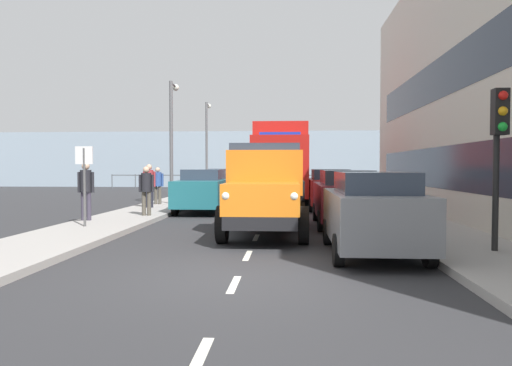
{
  "coord_description": "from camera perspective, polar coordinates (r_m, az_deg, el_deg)",
  "views": [
    {
      "loc": [
        -0.85,
        7.84,
        1.83
      ],
      "look_at": [
        0.2,
        -7.28,
        1.31
      ],
      "focal_mm": 33.57,
      "sensor_mm": 36.0,
      "label": 1
    }
  ],
  "objects": [
    {
      "name": "pedestrian_in_dark_coat",
      "position": [
        20.11,
        -12.61,
        0.12
      ],
      "size": [
        0.53,
        0.34,
        1.78
      ],
      "color": "black",
      "rests_on": "sidewalk_right"
    },
    {
      "name": "lamp_post_far",
      "position": [
        32.86,
        -5.85,
        5.35
      ],
      "size": [
        0.32,
        1.14,
        6.05
      ],
      "color": "#59595B",
      "rests_on": "sidewalk_right"
    },
    {
      "name": "car_navy_oppositeside_1",
      "position": [
        25.54,
        -3.72,
        -0.15
      ],
      "size": [
        1.91,
        3.93,
        1.72
      ],
      "color": "navy",
      "rests_on": "ground_plane"
    },
    {
      "name": "car_red_kerbside_2",
      "position": [
        20.76,
        8.74,
        -0.64
      ],
      "size": [
        1.85,
        4.48,
        1.72
      ],
      "color": "#B21E1E",
      "rests_on": "ground_plane"
    },
    {
      "name": "sidewalk_left",
      "position": [
        20.07,
        15.04,
        -3.13
      ],
      "size": [
        2.35,
        40.26,
        0.15
      ],
      "primitive_type": "cube",
      "color": "#9E9993",
      "rests_on": "ground_plane"
    },
    {
      "name": "car_teal_oppositeside_0",
      "position": [
        19.33,
        -6.22,
        -0.82
      ],
      "size": [
        1.87,
        4.42,
        1.72
      ],
      "color": "#1E6670",
      "rests_on": "ground_plane"
    },
    {
      "name": "ground_plane",
      "position": [
        19.72,
        1.5,
        -3.37
      ],
      "size": [
        80.0,
        80.0,
        0.0
      ],
      "primitive_type": "plane",
      "color": "#2D2D30"
    },
    {
      "name": "pedestrian_by_lamp",
      "position": [
        21.9,
        -11.63,
        0.05
      ],
      "size": [
        0.53,
        0.34,
        1.65
      ],
      "color": "#4C473D",
      "rests_on": "sidewalk_right"
    },
    {
      "name": "traffic_light_near",
      "position": [
        10.56,
        26.96,
        5.24
      ],
      "size": [
        0.28,
        0.41,
        3.2
      ],
      "color": "black",
      "rests_on": "sidewalk_left"
    },
    {
      "name": "seawall_railing",
      "position": [
        39.17,
        2.74,
        0.62
      ],
      "size": [
        28.08,
        0.08,
        1.2
      ],
      "color": "#4C5156",
      "rests_on": "ground_plane"
    },
    {
      "name": "pedestrian_near_railing",
      "position": [
        15.85,
        -19.61,
        -0.34
      ],
      "size": [
        0.53,
        0.34,
        1.82
      ],
      "color": "#383342",
      "rests_on": "sidewalk_right"
    },
    {
      "name": "lamp_post_promenade",
      "position": [
        22.34,
        -9.96,
        6.29
      ],
      "size": [
        0.32,
        1.14,
        5.57
      ],
      "color": "#59595B",
      "rests_on": "sidewalk_right"
    },
    {
      "name": "sea_horizon",
      "position": [
        42.76,
        2.85,
        2.85
      ],
      "size": [
        80.0,
        0.8,
        5.0
      ],
      "primitive_type": "cube",
      "color": "#8C9EAD",
      "rests_on": "ground_plane"
    },
    {
      "name": "car_maroon_kerbside_1",
      "position": [
        14.97,
        10.58,
        -1.65
      ],
      "size": [
        1.84,
        4.28,
        1.72
      ],
      "color": "maroon",
      "rests_on": "ground_plane"
    },
    {
      "name": "lorry_cargo_red",
      "position": [
        23.29,
        3.0,
        2.56
      ],
      "size": [
        2.58,
        8.2,
        3.87
      ],
      "color": "red",
      "rests_on": "ground_plane"
    },
    {
      "name": "sidewalk_right",
      "position": [
        20.46,
        -11.78,
        -3.0
      ],
      "size": [
        2.35,
        40.26,
        0.15
      ],
      "primitive_type": "cube",
      "color": "#9E9993",
      "rests_on": "ground_plane"
    },
    {
      "name": "car_grey_kerbside_near",
      "position": [
        10.18,
        13.73,
        -3.37
      ],
      "size": [
        1.82,
        3.95,
        1.72
      ],
      "color": "slate",
      "rests_on": "ground_plane"
    },
    {
      "name": "truck_vintage_orange",
      "position": [
        12.61,
        1.12,
        -1.0
      ],
      "size": [
        2.17,
        5.64,
        2.43
      ],
      "color": "black",
      "rests_on": "ground_plane"
    },
    {
      "name": "road_centreline_markings",
      "position": [
        18.8,
        1.38,
        -3.62
      ],
      "size": [
        0.12,
        35.18,
        0.01
      ],
      "color": "silver",
      "rests_on": "ground_plane"
    },
    {
      "name": "street_sign",
      "position": [
        14.25,
        -19.78,
        1.25
      ],
      "size": [
        0.5,
        0.07,
        2.25
      ],
      "color": "#4C4C4C",
      "rests_on": "sidewalk_right"
    },
    {
      "name": "pedestrian_couple_b",
      "position": [
        16.85,
        -12.94,
        -0.43
      ],
      "size": [
        0.53,
        0.34,
        1.69
      ],
      "color": "#4C473D",
      "rests_on": "sidewalk_right"
    }
  ]
}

